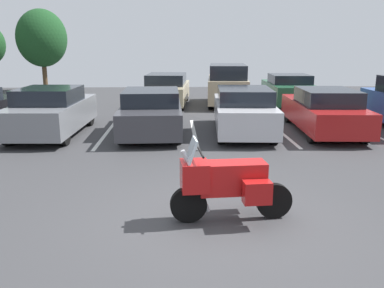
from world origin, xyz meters
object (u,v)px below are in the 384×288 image
(car_red, at_px, (324,111))
(car_far_green, at_px, (289,90))
(car_charcoal, at_px, (152,112))
(car_far_champagne, at_px, (167,90))
(car_silver, at_px, (243,111))
(motorcycle_touring, at_px, (227,182))
(car_far_tan, at_px, (227,85))
(car_grey, at_px, (52,112))

(car_red, distance_m, car_far_green, 6.13)
(car_red, bearing_deg, car_charcoal, 179.09)
(car_red, bearing_deg, car_far_champagne, 129.99)
(car_far_green, bearing_deg, car_silver, -117.31)
(car_silver, bearing_deg, motorcycle_touring, -101.56)
(car_silver, relative_size, car_far_champagne, 0.96)
(car_far_champagne, relative_size, car_far_tan, 1.06)
(car_silver, xyz_separation_m, car_red, (2.71, 0.08, -0.02))
(car_far_green, bearing_deg, motorcycle_touring, -109.41)
(motorcycle_touring, xyz_separation_m, car_far_tan, (1.67, 13.33, 0.31))
(car_charcoal, xyz_separation_m, car_far_champagne, (0.38, 6.29, 0.05))
(car_charcoal, relative_size, car_far_tan, 1.03)
(car_far_tan, bearing_deg, car_grey, -135.33)
(motorcycle_touring, relative_size, car_silver, 0.44)
(car_grey, relative_size, car_far_tan, 0.98)
(car_charcoal, xyz_separation_m, car_far_tan, (3.29, 6.30, 0.28))
(car_grey, bearing_deg, car_charcoal, 2.38)
(car_far_champagne, height_order, car_far_tan, car_far_tan)
(motorcycle_touring, relative_size, car_grey, 0.45)
(car_far_tan, height_order, car_far_green, car_far_tan)
(car_charcoal, height_order, car_far_green, car_far_green)
(car_far_tan, bearing_deg, car_far_champagne, -179.76)
(car_grey, height_order, car_far_tan, car_far_tan)
(car_silver, bearing_deg, car_charcoal, 176.83)
(motorcycle_touring, bearing_deg, car_charcoal, 102.98)
(car_charcoal, xyz_separation_m, car_silver, (3.02, -0.17, 0.04))
(motorcycle_touring, height_order, car_charcoal, car_charcoal)
(car_grey, height_order, car_silver, car_grey)
(car_grey, relative_size, car_far_green, 1.00)
(car_silver, relative_size, car_far_tan, 1.01)
(motorcycle_touring, relative_size, car_red, 0.41)
(motorcycle_touring, height_order, car_grey, car_grey)
(car_grey, height_order, car_far_champagne, car_grey)
(car_far_champagne, bearing_deg, motorcycle_touring, -84.68)
(car_charcoal, relative_size, car_far_champagne, 0.97)
(motorcycle_touring, bearing_deg, car_far_champagne, 95.32)
(car_charcoal, distance_m, car_red, 5.73)
(car_far_green, bearing_deg, car_far_tan, 174.54)
(car_grey, relative_size, car_silver, 0.97)
(car_red, xyz_separation_m, car_far_champagne, (-5.35, 6.38, 0.03))
(motorcycle_touring, bearing_deg, car_far_tan, 82.84)
(car_silver, bearing_deg, car_grey, 179.69)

